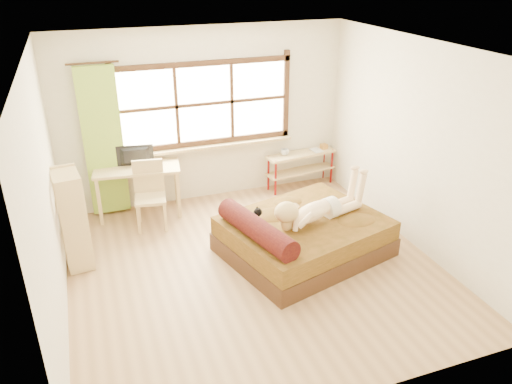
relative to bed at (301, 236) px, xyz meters
name	(u,v)px	position (x,y,z in m)	size (l,w,h in m)	color
floor	(254,267)	(-0.69, -0.10, -0.27)	(4.50, 4.50, 0.00)	#9E754C
ceiling	(253,50)	(-0.69, -0.10, 2.43)	(4.50, 4.50, 0.00)	white
wall_back	(205,116)	(-0.69, 2.15, 1.08)	(4.50, 4.50, 0.00)	silver
wall_front	(351,275)	(-0.69, -2.35, 1.08)	(4.50, 4.50, 0.00)	silver
wall_left	(46,198)	(-2.94, -0.10, 1.08)	(4.50, 4.50, 0.00)	silver
wall_right	(417,147)	(1.56, -0.10, 1.08)	(4.50, 4.50, 0.00)	silver
window	(205,107)	(-0.69, 2.12, 1.24)	(2.80, 0.16, 1.46)	#FFEDBF
curtain	(103,143)	(-2.24, 2.03, 0.88)	(0.55, 0.10, 2.20)	olive
bed	(301,236)	(0.00, 0.00, 0.00)	(2.31, 2.04, 0.75)	black
woman	(318,199)	(0.20, -0.04, 0.52)	(1.38, 0.39, 0.59)	beige
kitten	(250,217)	(-0.67, 0.11, 0.34)	(0.30, 0.12, 0.24)	black
desk	(137,174)	(-1.83, 1.85, 0.41)	(1.31, 0.73, 0.77)	tan
monitor	(135,156)	(-1.83, 1.90, 0.66)	(0.53, 0.07, 0.31)	black
chair	(150,190)	(-1.72, 1.49, 0.27)	(0.49, 0.49, 0.97)	tan
pipe_shelf	(301,162)	(0.90, 1.98, 0.18)	(1.24, 0.46, 0.69)	tan
cup	(285,152)	(0.59, 1.97, 0.39)	(0.13, 0.13, 0.11)	gray
book	(312,151)	(1.09, 1.97, 0.35)	(0.16, 0.22, 0.02)	gray
bookshelf	(73,219)	(-2.77, 0.77, 0.37)	(0.37, 0.58, 1.25)	tan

